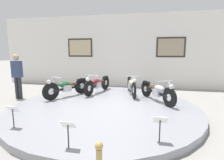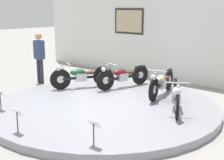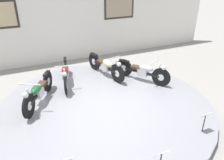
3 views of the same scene
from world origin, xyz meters
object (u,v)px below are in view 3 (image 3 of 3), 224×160
at_px(motorcycle_silver, 143,71).
at_px(info_placard_front_centre, 161,156).
at_px(info_placard_front_right, 205,118).
at_px(motorcycle_green, 38,91).
at_px(motorcycle_cream, 106,66).
at_px(motorcycle_maroon, 65,73).

height_order(motorcycle_silver, info_placard_front_centre, motorcycle_silver).
height_order(motorcycle_silver, info_placard_front_right, motorcycle_silver).
bearing_deg(motorcycle_silver, motorcycle_green, 180.00).
xyz_separation_m(motorcycle_green, motorcycle_cream, (2.35, 0.86, 0.01)).
relative_size(motorcycle_maroon, info_placard_front_right, 3.76).
relative_size(motorcycle_maroon, info_placard_front_centre, 3.76).
bearing_deg(motorcycle_green, motorcycle_maroon, 42.12).
relative_size(motorcycle_silver, info_placard_front_centre, 3.31).
distance_m(info_placard_front_centre, info_placard_front_right, 1.66).
bearing_deg(motorcycle_green, motorcycle_silver, -0.00).
distance_m(motorcycle_green, motorcycle_silver, 3.30).
relative_size(motorcycle_cream, info_placard_front_centre, 3.80).
bearing_deg(info_placard_front_centre, motorcycle_silver, 63.34).
xyz_separation_m(motorcycle_cream, info_placard_front_centre, (-0.70, -4.15, -0.02)).
relative_size(motorcycle_cream, motorcycle_silver, 1.15).
distance_m(motorcycle_cream, motorcycle_silver, 1.28).
bearing_deg(info_placard_front_right, info_placard_front_centre, -161.08).
bearing_deg(info_placard_front_centre, motorcycle_cream, 80.41).
distance_m(motorcycle_silver, info_placard_front_centre, 3.69).
xyz_separation_m(motorcycle_green, info_placard_front_right, (3.22, -2.76, -0.01)).
xyz_separation_m(motorcycle_cream, motorcycle_silver, (0.95, -0.86, -0.01)).
relative_size(motorcycle_green, info_placard_front_centre, 3.43).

